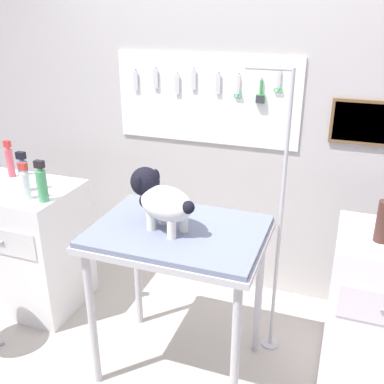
{
  "coord_description": "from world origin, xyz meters",
  "views": [
    {
      "loc": [
        0.8,
        -1.61,
        1.99
      ],
      "look_at": [
        0.1,
        0.34,
        1.12
      ],
      "focal_mm": 41.6,
      "sensor_mm": 36.0,
      "label": 1
    }
  ],
  "objects_px": {
    "counter_left": "(23,245)",
    "soda_bottle": "(384,220)",
    "grooming_arm": "(278,232)",
    "grooming_table": "(178,245)",
    "spray_bottle_tall": "(10,161)",
    "dog": "(160,199)"
  },
  "relations": [
    {
      "from": "grooming_table",
      "to": "counter_left",
      "type": "xyz_separation_m",
      "value": [
        -1.27,
        0.25,
        -0.38
      ]
    },
    {
      "from": "counter_left",
      "to": "soda_bottle",
      "type": "distance_m",
      "value": 2.34
    },
    {
      "from": "grooming_arm",
      "to": "spray_bottle_tall",
      "type": "distance_m",
      "value": 1.89
    },
    {
      "from": "grooming_table",
      "to": "soda_bottle",
      "type": "distance_m",
      "value": 1.04
    },
    {
      "from": "grooming_arm",
      "to": "counter_left",
      "type": "bearing_deg",
      "value": -176.56
    },
    {
      "from": "dog",
      "to": "counter_left",
      "type": "height_order",
      "value": "dog"
    },
    {
      "from": "counter_left",
      "to": "spray_bottle_tall",
      "type": "height_order",
      "value": "spray_bottle_tall"
    },
    {
      "from": "dog",
      "to": "counter_left",
      "type": "distance_m",
      "value": 1.37
    },
    {
      "from": "dog",
      "to": "soda_bottle",
      "type": "height_order",
      "value": "dog"
    },
    {
      "from": "grooming_table",
      "to": "spray_bottle_tall",
      "type": "bearing_deg",
      "value": 164.02
    },
    {
      "from": "spray_bottle_tall",
      "to": "soda_bottle",
      "type": "relative_size",
      "value": 1.02
    },
    {
      "from": "grooming_arm",
      "to": "soda_bottle",
      "type": "bearing_deg",
      "value": -11.3
    },
    {
      "from": "dog",
      "to": "soda_bottle",
      "type": "xyz_separation_m",
      "value": [
        1.08,
        0.27,
        -0.06
      ]
    },
    {
      "from": "grooming_table",
      "to": "spray_bottle_tall",
      "type": "relative_size",
      "value": 3.53
    },
    {
      "from": "grooming_arm",
      "to": "spray_bottle_tall",
      "type": "relative_size",
      "value": 6.59
    },
    {
      "from": "grooming_arm",
      "to": "dog",
      "type": "relative_size",
      "value": 4.09
    },
    {
      "from": "counter_left",
      "to": "grooming_arm",
      "type": "bearing_deg",
      "value": 3.44
    },
    {
      "from": "grooming_arm",
      "to": "dog",
      "type": "height_order",
      "value": "grooming_arm"
    },
    {
      "from": "dog",
      "to": "grooming_table",
      "type": "bearing_deg",
      "value": 14.11
    },
    {
      "from": "grooming_arm",
      "to": "counter_left",
      "type": "height_order",
      "value": "grooming_arm"
    },
    {
      "from": "spray_bottle_tall",
      "to": "soda_bottle",
      "type": "xyz_separation_m",
      "value": [
        2.41,
        -0.16,
        0.02
      ]
    },
    {
      "from": "grooming_arm",
      "to": "dog",
      "type": "bearing_deg",
      "value": -146.0
    }
  ]
}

